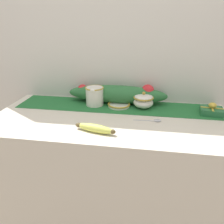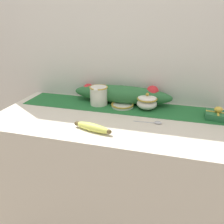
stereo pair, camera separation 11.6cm
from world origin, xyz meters
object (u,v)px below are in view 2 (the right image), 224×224
cream_pitcher (99,95)px  spoon (156,123)px  small_dish (122,105)px  sugar_bowl (147,102)px  banana (92,127)px  gift_box (217,115)px

cream_pitcher → spoon: 0.43m
small_dish → spoon: bearing=-38.6°
sugar_bowl → banana: size_ratio=0.58×
gift_box → sugar_bowl: bearing=174.4°
spoon → banana: bearing=-152.3°
spoon → gift_box: 0.35m
banana → spoon: (0.30, 0.17, -0.02)m
spoon → sugar_bowl: bearing=110.0°
cream_pitcher → banana: cream_pitcher is taller
sugar_bowl → spoon: 0.20m
cream_pitcher → gift_box: (0.70, -0.04, -0.04)m
small_dish → gift_box: gift_box is taller
banana → gift_box: 0.69m
gift_box → cream_pitcher: bearing=176.8°
cream_pitcher → gift_box: cream_pitcher is taller
small_dish → gift_box: size_ratio=1.05×
spoon → gift_box: gift_box is taller
banana → cream_pitcher: bearing=103.2°
small_dish → banana: 0.36m
cream_pitcher → spoon: bearing=-25.9°
small_dish → gift_box: bearing=-3.6°
banana → small_dish: bearing=78.3°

